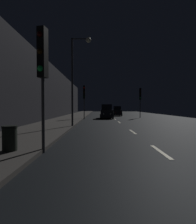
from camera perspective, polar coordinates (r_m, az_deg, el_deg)
The scene contains 11 objects.
ground at distance 28.59m, azimuth 5.00°, elevation -1.97°, with size 25.99×84.00×0.02m, color black.
sidewalk_left at distance 28.80m, azimuth -8.60°, elevation -1.78°, with size 4.40×84.00×0.15m, color #33302D.
building_facade_left at distance 25.95m, azimuth -15.53°, elevation 6.30°, with size 0.80×63.00×7.83m, color black.
lane_centerline at distance 23.68m, azimuth 6.04°, elevation -2.67°, with size 0.16×38.67×0.01m.
traffic_light_far_left at distance 25.71m, azimuth -4.49°, elevation 5.59°, with size 0.32×0.46×4.89m.
traffic_light_far_right at distance 29.91m, azimuth 13.55°, elevation 5.01°, with size 0.35×0.48×4.90m.
traffic_light_near_left at distance 7.27m, azimuth -17.55°, elevation 15.09°, with size 0.37×0.48×4.79m.
streetlamp_overhead at distance 15.62m, azimuth -6.71°, elevation 13.77°, with size 1.70×0.44×7.72m.
trash_bin_curbside at distance 7.35m, azimuth -26.67°, elevation -7.57°, with size 0.55×0.55×0.93m.
car_approaching_headlights at distance 27.51m, azimuth 2.77°, elevation 0.01°, with size 2.01×4.35×2.19m.
car_distant_taillights at distance 35.74m, azimuth 6.18°, elevation 0.20°, with size 1.80×3.90×1.97m.
Camera 1 is at (-2.48, -3.92, 1.77)m, focal length 28.22 mm.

